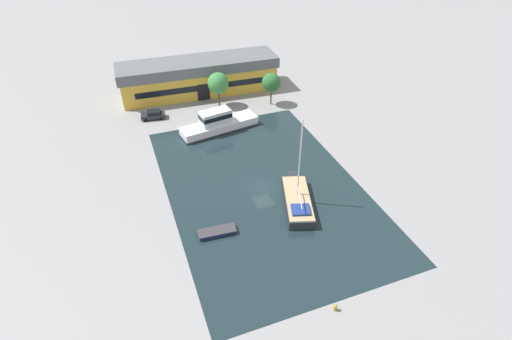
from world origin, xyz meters
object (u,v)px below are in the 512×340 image
object	(u,v)px
small_dinghy	(217,232)
sailboat_moored	(297,200)
warehouse_building	(199,76)
parked_car	(153,115)
motor_cruiser	(218,123)
quay_tree_near_building	(218,83)
quay_tree_by_water	(271,83)

from	to	relation	value
small_dinghy	sailboat_moored	bearing A→B (deg)	-78.13
warehouse_building	parked_car	xyz separation A→B (m)	(-10.51, -7.85, -2.57)
warehouse_building	motor_cruiser	world-z (taller)	warehouse_building
quay_tree_near_building	motor_cruiser	bearing A→B (deg)	-107.22
quay_tree_near_building	motor_cruiser	world-z (taller)	quay_tree_near_building
quay_tree_by_water	motor_cruiser	bearing A→B (deg)	-153.68
quay_tree_near_building	quay_tree_by_water	world-z (taller)	quay_tree_near_building
quay_tree_near_building	sailboat_moored	bearing A→B (deg)	-87.01
quay_tree_by_water	warehouse_building	bearing A→B (deg)	138.73
warehouse_building	quay_tree_near_building	world-z (taller)	warehouse_building
warehouse_building	sailboat_moored	distance (m)	38.22
warehouse_building	parked_car	distance (m)	13.37
warehouse_building	quay_tree_near_building	bearing A→B (deg)	-72.54
warehouse_building	small_dinghy	bearing A→B (deg)	-98.68
parked_car	quay_tree_near_building	bearing A→B (deg)	-79.21
small_dinghy	parked_car	bearing A→B (deg)	9.18
quay_tree_by_water	motor_cruiser	size ratio (longest dim) A/B	0.44
quay_tree_by_water	sailboat_moored	size ratio (longest dim) A/B	0.49
warehouse_building	small_dinghy	size ratio (longest dim) A/B	6.64
quay_tree_by_water	small_dinghy	xyz separation A→B (m)	(-19.13, -29.57, -4.08)
sailboat_moored	motor_cruiser	distance (m)	22.53
warehouse_building	small_dinghy	distance (m)	40.36
warehouse_building	motor_cruiser	bearing A→B (deg)	-90.28
sailboat_moored	small_dinghy	size ratio (longest dim) A/B	2.65
quay_tree_near_building	parked_car	size ratio (longest dim) A/B	1.48
sailboat_moored	motor_cruiser	xyz separation A→B (m)	(-4.30, 22.11, 0.62)
quay_tree_near_building	sailboat_moored	distance (m)	31.08
small_dinghy	quay_tree_near_building	bearing A→B (deg)	-12.44
quay_tree_by_water	motor_cruiser	world-z (taller)	quay_tree_by_water
motor_cruiser	small_dinghy	bearing A→B (deg)	153.85
sailboat_moored	motor_cruiser	world-z (taller)	sailboat_moored
quay_tree_by_water	sailboat_moored	world-z (taller)	sailboat_moored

